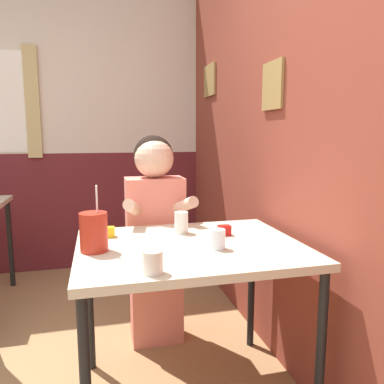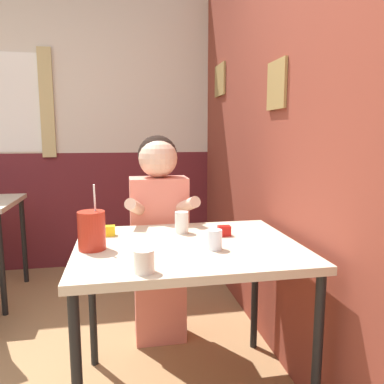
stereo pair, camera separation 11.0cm
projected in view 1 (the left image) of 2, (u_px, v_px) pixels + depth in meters
brick_wall_right at (245, 123)px, 2.55m from camera, size 0.08×4.40×2.70m
back_wall at (38, 125)px, 3.37m from camera, size 5.91×0.09×2.70m
main_table at (190, 259)px, 1.72m from camera, size 1.01×0.80×0.77m
person_seated at (155, 231)px, 2.25m from camera, size 0.42×0.42×1.27m
cocktail_pitcher at (94, 232)px, 1.59m from camera, size 0.12×0.12×0.29m
glass_near_pitcher at (218, 239)px, 1.63m from camera, size 0.07×0.07×0.09m
glass_center at (181, 222)px, 1.90m from camera, size 0.07×0.07×0.11m
glass_far_side at (153, 262)px, 1.34m from camera, size 0.08×0.08×0.09m
condiment_ketchup at (224, 230)px, 1.86m from camera, size 0.06×0.04×0.05m
condiment_mustard at (108, 232)px, 1.82m from camera, size 0.06×0.04×0.05m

